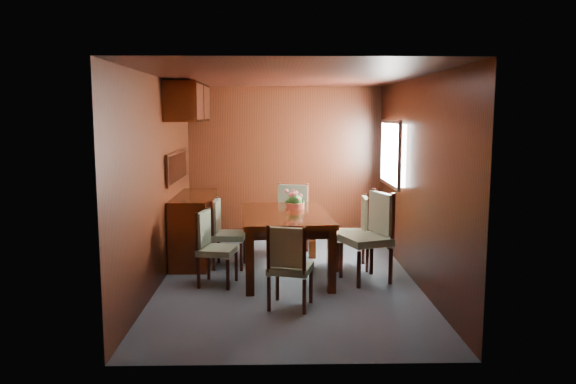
{
  "coord_description": "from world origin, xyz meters",
  "views": [
    {
      "loc": [
        -0.14,
        -6.48,
        1.97
      ],
      "look_at": [
        0.0,
        0.18,
        1.05
      ],
      "focal_mm": 35.0,
      "sensor_mm": 36.0,
      "label": 1
    }
  ],
  "objects_px": {
    "sideboard": "(195,228)",
    "flower_centerpiece": "(295,199)",
    "chair_left_near": "(212,243)",
    "chair_right_near": "(372,231)",
    "chair_head": "(289,262)",
    "dining_table": "(285,221)"
  },
  "relations": [
    {
      "from": "chair_head",
      "to": "flower_centerpiece",
      "type": "bearing_deg",
      "value": 100.13
    },
    {
      "from": "chair_right_near",
      "to": "flower_centerpiece",
      "type": "xyz_separation_m",
      "value": [
        -0.9,
        0.57,
        0.31
      ]
    },
    {
      "from": "sideboard",
      "to": "chair_right_near",
      "type": "distance_m",
      "value": 2.45
    },
    {
      "from": "sideboard",
      "to": "chair_right_near",
      "type": "xyz_separation_m",
      "value": [
        2.25,
        -0.97,
        0.15
      ]
    },
    {
      "from": "sideboard",
      "to": "chair_right_near",
      "type": "bearing_deg",
      "value": -23.46
    },
    {
      "from": "sideboard",
      "to": "flower_centerpiece",
      "type": "xyz_separation_m",
      "value": [
        1.35,
        -0.4,
        0.45
      ]
    },
    {
      "from": "chair_right_near",
      "to": "flower_centerpiece",
      "type": "relative_size",
      "value": 4.24
    },
    {
      "from": "chair_left_near",
      "to": "chair_head",
      "type": "height_order",
      "value": "chair_head"
    },
    {
      "from": "chair_left_near",
      "to": "sideboard",
      "type": "bearing_deg",
      "value": -150.59
    },
    {
      "from": "dining_table",
      "to": "flower_centerpiece",
      "type": "distance_m",
      "value": 0.42
    },
    {
      "from": "chair_left_near",
      "to": "flower_centerpiece",
      "type": "bearing_deg",
      "value": 136.66
    },
    {
      "from": "sideboard",
      "to": "flower_centerpiece",
      "type": "relative_size",
      "value": 5.51
    },
    {
      "from": "chair_left_near",
      "to": "flower_centerpiece",
      "type": "height_order",
      "value": "flower_centerpiece"
    },
    {
      "from": "sideboard",
      "to": "chair_head",
      "type": "xyz_separation_m",
      "value": [
        1.23,
        -1.97,
        0.04
      ]
    },
    {
      "from": "sideboard",
      "to": "chair_head",
      "type": "height_order",
      "value": "sideboard"
    },
    {
      "from": "dining_table",
      "to": "chair_right_near",
      "type": "relative_size",
      "value": 1.62
    },
    {
      "from": "dining_table",
      "to": "flower_centerpiece",
      "type": "bearing_deg",
      "value": 61.76
    },
    {
      "from": "chair_left_near",
      "to": "chair_head",
      "type": "relative_size",
      "value": 1.0
    },
    {
      "from": "sideboard",
      "to": "chair_right_near",
      "type": "relative_size",
      "value": 1.3
    },
    {
      "from": "dining_table",
      "to": "chair_right_near",
      "type": "xyz_separation_m",
      "value": [
        1.04,
        -0.26,
        -0.07
      ]
    },
    {
      "from": "chair_left_near",
      "to": "chair_right_near",
      "type": "bearing_deg",
      "value": 105.23
    },
    {
      "from": "sideboard",
      "to": "flower_centerpiece",
      "type": "height_order",
      "value": "flower_centerpiece"
    }
  ]
}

